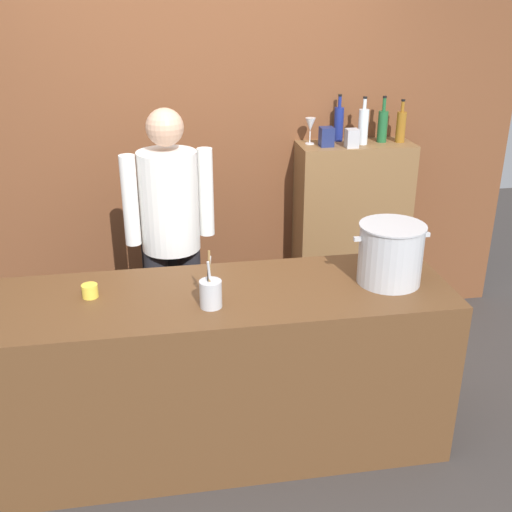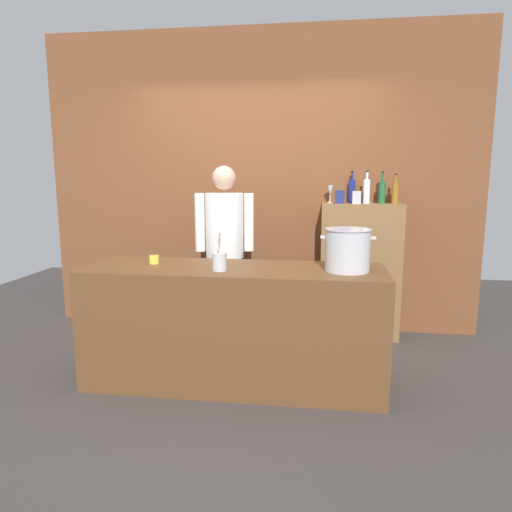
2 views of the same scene
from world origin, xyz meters
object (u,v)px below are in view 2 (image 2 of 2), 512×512
Objects in this scene: utensil_crock at (219,261)px; wine_bottle_clear at (367,191)px; stockpot_large at (348,250)px; chef at (225,244)px; spice_tin_navy at (340,197)px; spice_tin_silver at (356,198)px; wine_bottle_amber at (395,192)px; wine_bottle_cobalt at (352,191)px; butter_jar at (154,260)px; wine_bottle_green at (382,192)px; wine_glass_wide at (330,190)px.

wine_bottle_clear is at bearing 48.91° from utensil_crock.
chef is at bearing 143.76° from stockpot_large.
spice_tin_navy is 1.04× the size of spice_tin_silver.
spice_tin_silver is (-0.36, -0.09, -0.05)m from wine_bottle_amber.
utensil_crock is 0.98× the size of wine_bottle_amber.
wine_bottle_cobalt reaches higher than stockpot_large.
wine_bottle_cobalt is at bearing 38.17° from butter_jar.
wine_bottle_green reaches higher than utensil_crock.
utensil_crock is 1.64m from wine_glass_wide.
spice_tin_navy reaches higher than butter_jar.
spice_tin_navy is at bearing 158.90° from spice_tin_silver.
wine_bottle_clear is 0.25m from spice_tin_navy.
butter_jar is 2.31m from wine_bottle_amber.
stockpot_large is (1.05, -0.77, 0.09)m from chef.
butter_jar is at bearing -141.83° from wine_bottle_cobalt.
wine_bottle_clear is at bearing 78.99° from stockpot_large.
wine_bottle_cobalt reaches higher than wine_bottle_amber.
butter_jar is 1.87m from spice_tin_navy.
wine_bottle_amber is 0.27m from wine_bottle_clear.
stockpot_large is 1.34m from wine_bottle_green.
wine_glass_wide is 0.13m from spice_tin_navy.
wine_glass_wide is at bearing 175.73° from wine_bottle_amber.
wine_bottle_green is at bearing -2.31° from wine_glass_wide.
spice_tin_navy is (1.45, 1.09, 0.44)m from butter_jar.
wine_bottle_cobalt is at bearing 165.25° from wine_bottle_amber.
spice_tin_silver is (1.18, 0.34, 0.41)m from chef.
wine_bottle_amber reaches higher than stockpot_large.
chef is 1.43m from wine_bottle_clear.
chef is 1.35m from wine_bottle_cobalt.
stockpot_large is 1.27× the size of wine_bottle_clear.
stockpot_large is 1.29× the size of wine_bottle_green.
wine_bottle_cobalt is 0.21m from spice_tin_silver.
stockpot_large is 1.16m from spice_tin_silver.
utensil_crock is at bearing 88.53° from chef.
stockpot_large is 3.27× the size of spice_tin_silver.
wine_bottle_cobalt is 1.00× the size of wine_bottle_clear.
wine_bottle_green is 0.29m from wine_bottle_cobalt.
spice_tin_navy is at bearing -131.07° from wine_bottle_cobalt.
spice_tin_silver is (1.60, 1.04, 0.44)m from butter_jar.
wine_glass_wide is (0.94, 0.48, 0.47)m from chef.
butter_jar is at bearing 161.04° from utensil_crock.
stockpot_large reaches higher than utensil_crock.
spice_tin_silver is at bearing -21.10° from spice_tin_navy.
wine_glass_wide is 0.28m from spice_tin_silver.
spice_tin_navy is (0.89, 1.28, 0.40)m from utensil_crock.
wine_glass_wide is (-0.11, 1.25, 0.38)m from stockpot_large.
spice_tin_silver is at bearing -80.46° from wine_bottle_cobalt.
chef reaches higher than wine_bottle_clear.
wine_glass_wide is (-0.34, 0.06, 0.00)m from wine_bottle_clear.
butter_jar is 0.28× the size of wine_bottle_amber.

